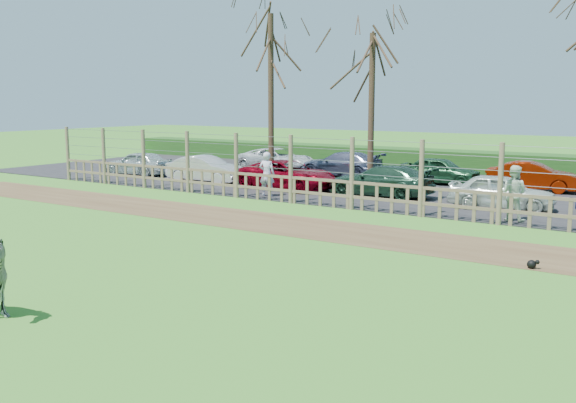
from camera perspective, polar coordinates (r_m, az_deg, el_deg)
The scene contains 19 objects.
ground at distance 15.72m, azimuth -8.11°, elevation -4.85°, with size 120.00×120.00×0.00m, color #67A333.
dirt_strip at distance 19.23m, azimuth 0.79°, elevation -2.18°, with size 34.00×2.80×0.01m, color brown.
asphalt at distance 28.06m, azimuth 11.85°, elevation 1.21°, with size 44.00×13.00×0.04m, color #232326.
hedge at distance 34.58m, azimuth 16.17°, elevation 3.37°, with size 46.00×2.00×1.10m, color #1E4716.
fence at distance 22.09m, azimuth 5.69°, elevation 1.34°, with size 30.16×0.16×2.50m.
tree_left at distance 29.19m, azimuth -1.54°, elevation 12.70°, with size 4.80×4.80×7.88m.
tree_mid at distance 27.73m, azimuth 7.49°, elevation 11.28°, with size 4.80×4.80×6.83m.
visitor_a at distance 24.83m, azimuth -1.89°, elevation 2.45°, with size 0.63×0.41×1.72m, color silver.
visitor_b at distance 20.92m, azimuth 19.38°, elevation 0.71°, with size 0.84×0.65×1.72m, color silver.
crow at distance 15.41m, azimuth 20.89°, elevation -5.22°, with size 0.27×0.20×0.22m.
car_0 at distance 32.62m, azimuth -13.18°, elevation 3.33°, with size 1.42×3.52×1.20m, color #B6C3C2.
car_1 at distance 29.27m, azimuth -7.32°, elevation 2.87°, with size 1.27×3.64×1.20m, color silver.
car_2 at distance 26.84m, azimuth -0.04°, elevation 2.39°, with size 1.99×4.32×1.20m, color maroon.
car_3 at distance 25.11m, azimuth 8.28°, elevation 1.83°, with size 1.68×4.13×1.20m, color #21422F.
car_4 at distance 23.09m, azimuth 18.44°, elevation 0.84°, with size 1.42×3.52×1.20m, color silver.
car_8 at distance 33.75m, azimuth -0.97°, elevation 3.75°, with size 1.99×4.32×1.20m, color white.
car_9 at distance 31.56m, azimuth 4.76°, elevation 3.35°, with size 1.68×4.13×1.20m, color #4E5571.
car_10 at distance 29.27m, azimuth 13.39°, elevation 2.70°, with size 1.42×3.52×1.20m, color #1F4D2C.
car_11 at distance 28.11m, azimuth 20.91°, elevation 2.09°, with size 1.27×3.64×1.20m, color maroon.
Camera 1 is at (10.15, -11.40, 3.75)m, focal length 40.00 mm.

